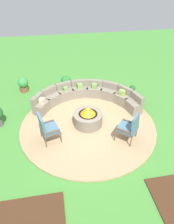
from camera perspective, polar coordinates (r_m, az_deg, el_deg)
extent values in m
plane|color=#478C38|center=(7.48, 0.26, -3.68)|extent=(24.00, 24.00, 0.00)
cylinder|color=tan|center=(7.46, 0.26, -3.50)|extent=(4.88, 4.88, 0.06)
cylinder|color=gray|center=(7.29, 0.27, -1.93)|extent=(1.04, 1.04, 0.46)
cylinder|color=black|center=(7.17, 0.27, -0.68)|extent=(0.68, 0.68, 0.06)
cone|color=orange|center=(7.07, 0.28, 0.42)|extent=(0.54, 0.54, 0.28)
cube|color=gray|center=(8.16, 12.83, 1.58)|extent=(0.60, 0.75, 0.43)
cube|color=gray|center=(8.05, 14.00, 3.91)|extent=(0.32, 0.68, 0.28)
cube|color=gray|center=(8.53, 9.82, 3.63)|extent=(0.74, 0.80, 0.43)
cube|color=gray|center=(8.45, 10.67, 6.03)|extent=(0.50, 0.64, 0.28)
cube|color=gray|center=(8.78, 6.15, 5.03)|extent=(0.80, 0.76, 0.43)
cube|color=gray|center=(8.72, 6.66, 7.47)|extent=(0.62, 0.53, 0.28)
cube|color=gray|center=(8.91, 2.10, 5.72)|extent=(0.77, 0.63, 0.43)
cube|color=gray|center=(8.86, 2.26, 8.18)|extent=(0.68, 0.36, 0.28)
cube|color=gray|center=(8.90, -2.06, 5.68)|extent=(0.66, 0.46, 0.43)
cube|color=gray|center=(8.85, -2.25, 8.15)|extent=(0.66, 0.17, 0.28)
cube|color=gray|center=(8.75, -6.08, 4.93)|extent=(0.77, 0.64, 0.43)
cube|color=gray|center=(8.69, -6.62, 7.37)|extent=(0.67, 0.37, 0.28)
cube|color=gray|center=(8.48, -9.69, 3.47)|extent=(0.80, 0.76, 0.43)
cube|color=gray|center=(8.40, -10.57, 5.87)|extent=(0.62, 0.53, 0.28)
cube|color=gray|center=(8.11, -12.60, 1.35)|extent=(0.73, 0.80, 0.43)
cube|color=gray|center=(7.99, -13.80, 3.68)|extent=(0.49, 0.64, 0.28)
cube|color=#93B756|center=(8.32, 9.83, 5.38)|extent=(0.27, 0.28, 0.22)
cube|color=beige|center=(7.91, -12.60, 3.14)|extent=(0.24, 0.25, 0.20)
cube|color=#70A34C|center=(8.70, -2.06, 7.34)|extent=(0.23, 0.20, 0.21)
cube|color=#70A34C|center=(8.71, 2.11, 7.34)|extent=(0.26, 0.25, 0.20)
cube|color=#70A34C|center=(8.56, -6.06, 6.47)|extent=(0.20, 0.19, 0.16)
cylinder|color=brown|center=(7.06, -8.89, -4.36)|extent=(0.04, 0.04, 0.38)
cylinder|color=brown|center=(6.66, -7.28, -7.22)|extent=(0.04, 0.04, 0.38)
cylinder|color=brown|center=(6.98, -12.82, -5.52)|extent=(0.04, 0.04, 0.38)
cylinder|color=brown|center=(6.57, -11.46, -8.49)|extent=(0.04, 0.04, 0.38)
cube|color=brown|center=(6.67, -10.32, -5.00)|extent=(0.69, 0.73, 0.05)
cube|color=slate|center=(6.62, -10.38, -4.54)|extent=(0.64, 0.67, 0.09)
cube|color=slate|center=(6.42, -12.59, -3.34)|extent=(0.28, 0.58, 0.63)
cube|color=brown|center=(6.79, -11.14, -2.77)|extent=(0.46, 0.18, 0.04)
cube|color=brown|center=(6.38, -9.69, -5.53)|extent=(0.46, 0.18, 0.04)
cylinder|color=brown|center=(6.73, 7.84, -6.72)|extent=(0.04, 0.04, 0.38)
cylinder|color=brown|center=(7.11, 9.59, -4.12)|extent=(0.04, 0.04, 0.38)
cylinder|color=brown|center=(6.61, 12.22, -8.26)|extent=(0.04, 0.04, 0.38)
cylinder|color=brown|center=(7.01, 13.74, -5.52)|extent=(0.04, 0.04, 0.38)
cube|color=brown|center=(6.72, 11.06, -4.76)|extent=(0.82, 0.82, 0.05)
cube|color=slate|center=(6.67, 11.12, -4.31)|extent=(0.75, 0.75, 0.09)
cube|color=slate|center=(6.47, 13.44, -3.40)|extent=(0.41, 0.54, 0.62)
cube|color=brown|center=(6.44, 10.37, -5.17)|extent=(0.41, 0.36, 0.04)
cube|color=brown|center=(6.82, 11.96, -2.66)|extent=(0.41, 0.36, 0.04)
cylinder|color=brown|center=(9.87, -17.20, 6.23)|extent=(0.38, 0.38, 0.23)
sphere|color=#3D8E42|center=(9.72, -17.53, 7.88)|extent=(0.47, 0.47, 0.47)
cylinder|color=brown|center=(9.65, -5.81, 7.02)|extent=(0.37, 0.37, 0.23)
sphere|color=#2D7A33|center=(9.49, -5.93, 8.69)|extent=(0.47, 0.47, 0.47)
cylinder|color=brown|center=(9.31, 12.40, 5.18)|extent=(0.24, 0.24, 0.23)
sphere|color=#236028|center=(9.19, 12.60, 6.50)|extent=(0.27, 0.27, 0.27)
sphere|color=#DB337A|center=(9.18, 12.86, 6.84)|extent=(0.11, 0.11, 0.11)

